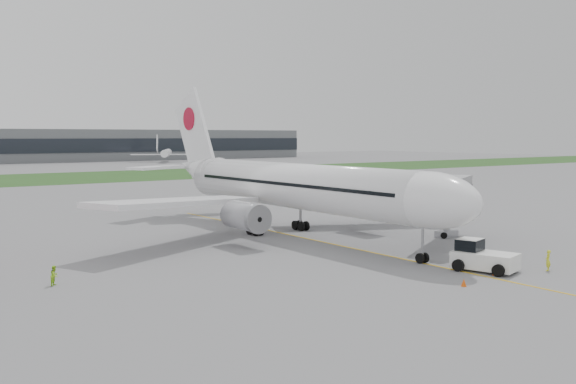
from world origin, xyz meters
TOP-DOWN VIEW (x-y plane):
  - ground at (0.00, 0.00)m, footprint 600.00×600.00m
  - apron_markings at (0.00, -5.00)m, footprint 70.00×70.00m
  - grass_strip at (0.00, 120.00)m, footprint 600.00×50.00m
  - airliner at (0.00, 4.87)m, footprint 48.13×53.95m
  - pushback_tug at (1.62, -19.93)m, footprint 4.46×5.58m
  - jet_bridge at (10.07, -8.93)m, footprint 13.89×10.42m
  - safety_cone_left at (-4.10, -22.82)m, footprint 0.42×0.42m
  - safety_cone_right at (0.93, -21.82)m, footprint 0.37×0.37m
  - ground_crew_near at (6.00, -23.26)m, footprint 0.74×0.63m
  - ground_crew_far at (-28.56, -4.79)m, footprint 0.92×0.92m
  - distant_aircraft_right at (75.64, 198.27)m, footprint 38.40×37.04m

SIDE VIEW (x-z plane):
  - ground at x=0.00m, z-range 0.00..0.00m
  - apron_markings at x=0.00m, z-range -0.02..0.02m
  - distant_aircraft_right at x=75.64m, z-range -5.64..5.64m
  - grass_strip at x=0.00m, z-range 0.00..0.02m
  - safety_cone_right at x=0.93m, z-range 0.00..0.51m
  - safety_cone_left at x=-4.10m, z-range 0.00..0.57m
  - ground_crew_far at x=-28.56m, z-range 0.00..1.51m
  - ground_crew_near at x=6.00m, z-range 0.00..1.73m
  - pushback_tug at x=1.62m, z-range -0.10..2.46m
  - jet_bridge at x=10.07m, z-range 1.65..8.52m
  - airliner at x=0.00m, z-range -3.28..14.60m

